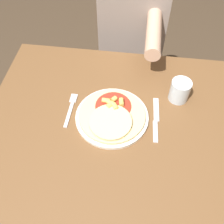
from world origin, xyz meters
TOP-DOWN VIEW (x-y plane):
  - ground_plane at (0.00, 0.00)m, footprint 8.00×8.00m
  - dining_table at (0.00, 0.00)m, footprint 1.02×0.87m
  - plate at (0.01, 0.03)m, footprint 0.30×0.30m
  - pizza at (0.01, 0.02)m, footprint 0.27×0.27m
  - fork at (-0.17, 0.06)m, footprint 0.03×0.18m
  - knife at (0.19, 0.04)m, footprint 0.03×0.22m
  - drinking_glass at (0.28, 0.17)m, footprint 0.08×0.08m
  - person_diner at (0.05, 0.67)m, footprint 0.36×0.52m

SIDE VIEW (x-z plane):
  - ground_plane at x=0.00m, z-range 0.00..0.00m
  - dining_table at x=0.00m, z-range 0.26..1.04m
  - person_diner at x=0.05m, z-range 0.11..1.36m
  - fork at x=-0.17m, z-range 0.78..0.78m
  - knife at x=0.19m, z-range 0.78..0.78m
  - plate at x=0.01m, z-range 0.78..0.79m
  - pizza at x=0.01m, z-range 0.78..0.82m
  - drinking_glass at x=0.28m, z-range 0.78..0.87m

